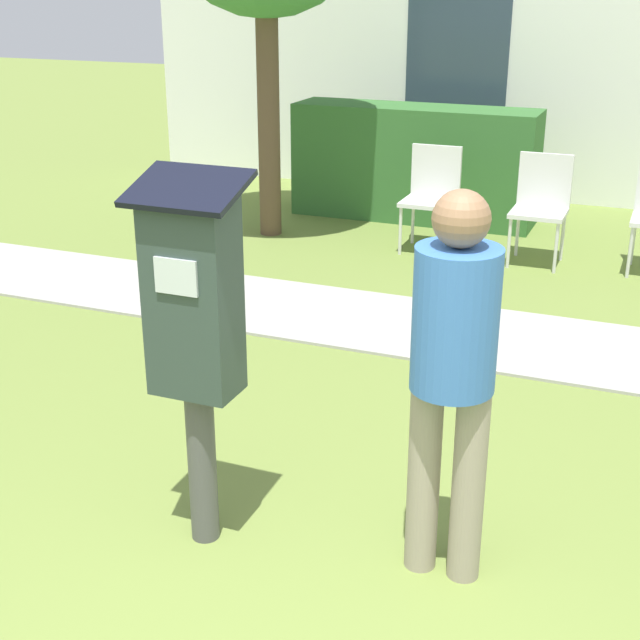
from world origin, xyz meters
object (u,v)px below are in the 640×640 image
at_px(person_standing, 453,361).
at_px(outdoor_chair_middle, 541,200).
at_px(outdoor_chair_left, 432,190).
at_px(parking_meter, 194,317).

distance_m(person_standing, outdoor_chair_middle, 4.45).
height_order(person_standing, outdoor_chair_left, person_standing).
bearing_deg(outdoor_chair_middle, parking_meter, -97.13).
xyz_separation_m(outdoor_chair_left, outdoor_chair_middle, (0.94, -0.02, 0.00)).
height_order(parking_meter, person_standing, parking_meter).
bearing_deg(person_standing, outdoor_chair_left, 97.80).
height_order(person_standing, outdoor_chair_middle, person_standing).
height_order(outdoor_chair_left, outdoor_chair_middle, same).
distance_m(parking_meter, person_standing, 1.02).
relative_size(outdoor_chair_left, outdoor_chair_middle, 1.00).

